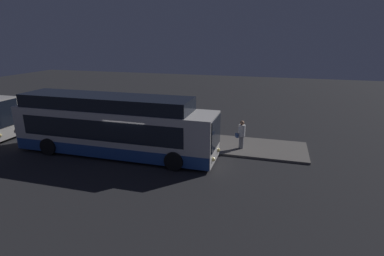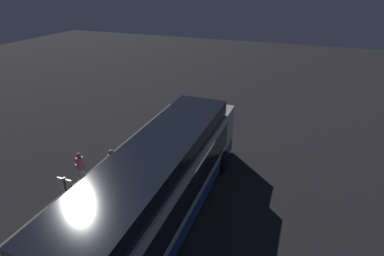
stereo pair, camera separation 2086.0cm
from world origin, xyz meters
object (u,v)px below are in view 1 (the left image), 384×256
bus_lead (113,128)px  passenger_waiting (154,119)px  passenger_with_bags (241,134)px  sign_post (106,113)px  passenger_boarding (154,124)px  suitcase (148,134)px

bus_lead → passenger_waiting: bus_lead is taller
passenger_with_bags → sign_post: sign_post is taller
passenger_boarding → passenger_waiting: passenger_boarding is taller
passenger_waiting → sign_post: (-2.79, -1.92, 0.74)m
passenger_waiting → sign_post: 3.47m
passenger_waiting → suitcase: bearing=-57.5°
passenger_with_bags → bus_lead: bearing=80.9°
passenger_boarding → bus_lead: bearing=-108.1°
passenger_boarding → suitcase: passenger_boarding is taller
passenger_boarding → passenger_waiting: (-0.56, 1.39, -0.08)m
suitcase → passenger_boarding: bearing=55.8°
suitcase → bus_lead: bearing=-108.7°
bus_lead → sign_post: size_ratio=4.79×
passenger_waiting → sign_post: bearing=-121.6°
passenger_boarding → sign_post: (-3.36, -0.53, 0.66)m
passenger_waiting → passenger_with_bags: passenger_with_bags is taller
suitcase → sign_post: 3.33m
bus_lead → passenger_waiting: bearing=81.6°
passenger_waiting → bus_lead: bearing=-74.5°
bus_lead → suitcase: size_ratio=14.05×
passenger_with_bags → passenger_boarding: bearing=55.5°
suitcase → sign_post: bearing=-178.1°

